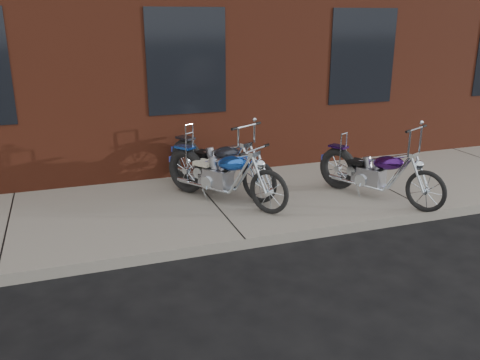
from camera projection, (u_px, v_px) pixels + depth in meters
name	position (u px, v px, depth m)	size (l,w,h in m)	color
ground	(245.00, 249.00, 6.73)	(120.00, 120.00, 0.00)	black
sidewalk	(213.00, 206.00, 8.05)	(22.00, 3.00, 0.15)	gray
chopper_purple	(376.00, 174.00, 8.07)	(1.08, 2.04, 1.25)	black
chopper_blue	(222.00, 176.00, 7.93)	(1.41, 1.99, 1.02)	black
chopper_third	(218.00, 166.00, 8.44)	(1.25, 2.13, 1.21)	black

